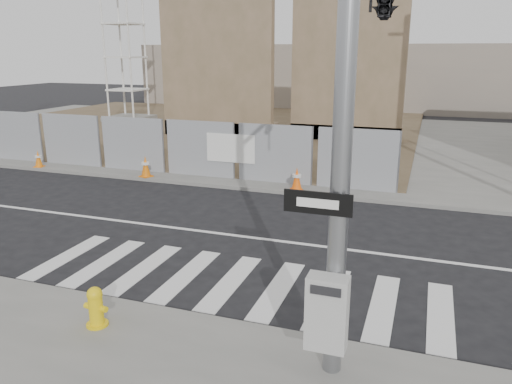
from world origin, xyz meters
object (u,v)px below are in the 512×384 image
(signal_pole, at_px, (374,34))
(traffic_cone_b, at_px, (38,159))
(traffic_cone_d, at_px, (297,179))
(fire_hydrant, at_px, (96,307))
(traffic_cone_c, at_px, (146,167))

(signal_pole, height_order, traffic_cone_b, signal_pole)
(signal_pole, xyz_separation_m, traffic_cone_d, (-2.90, 6.29, -4.29))
(traffic_cone_b, bearing_deg, fire_hydrant, -44.10)
(fire_hydrant, distance_m, traffic_cone_d, 9.22)
(traffic_cone_d, bearing_deg, traffic_cone_b, -179.89)
(signal_pole, relative_size, fire_hydrant, 10.17)
(fire_hydrant, relative_size, traffic_cone_b, 1.07)
(signal_pole, height_order, fire_hydrant, signal_pole)
(traffic_cone_b, height_order, traffic_cone_c, traffic_cone_c)
(fire_hydrant, relative_size, traffic_cone_d, 0.91)
(traffic_cone_b, height_order, traffic_cone_d, traffic_cone_d)
(traffic_cone_b, bearing_deg, traffic_cone_d, 0.11)
(fire_hydrant, distance_m, traffic_cone_c, 10.25)
(traffic_cone_b, xyz_separation_m, traffic_cone_c, (4.81, -0.00, 0.06))
(signal_pole, relative_size, traffic_cone_b, 10.88)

